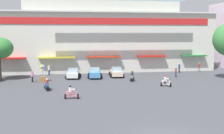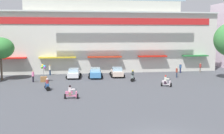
{
  "view_description": "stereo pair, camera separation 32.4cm",
  "coord_description": "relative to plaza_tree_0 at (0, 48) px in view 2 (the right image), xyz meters",
  "views": [
    {
      "loc": [
        -6.24,
        -16.39,
        6.94
      ],
      "look_at": [
        -1.2,
        15.05,
        2.93
      ],
      "focal_mm": 44.05,
      "sensor_mm": 36.0,
      "label": 1
    },
    {
      "loc": [
        -5.92,
        -16.44,
        6.94
      ],
      "look_at": [
        -1.2,
        15.05,
        2.93
      ],
      "focal_mm": 44.05,
      "sensor_mm": 36.0,
      "label": 2
    }
  ],
  "objects": [
    {
      "name": "scooter_rider_5",
      "position": [
        22.2,
        -8.19,
        -4.08
      ],
      "size": [
        1.4,
        1.14,
        1.5
      ],
      "color": "black",
      "rests_on": "ground"
    },
    {
      "name": "scooter_rider_3",
      "position": [
        10.02,
        -12.99,
        -4.09
      ],
      "size": [
        1.51,
        0.68,
        1.46
      ],
      "color": "black",
      "rests_on": "ground"
    },
    {
      "name": "balloon_vendor_cart",
      "position": [
        6.2,
        -2.35,
        -3.73
      ],
      "size": [
        0.97,
        0.76,
        2.49
      ],
      "color": "olive",
      "rests_on": "ground"
    },
    {
      "name": "parked_car_0",
      "position": [
        10.48,
        0.38,
        -3.94
      ],
      "size": [
        2.51,
        3.98,
        1.48
      ],
      "color": "silver",
      "rests_on": "ground"
    },
    {
      "name": "pedestrian_1",
      "position": [
        32.49,
        3.23,
        -3.74
      ],
      "size": [
        0.42,
        0.42,
        1.67
      ],
      "color": "gray",
      "rests_on": "ground"
    },
    {
      "name": "parked_car_1",
      "position": [
        13.79,
        0.24,
        -3.91
      ],
      "size": [
        2.48,
        4.51,
        1.52
      ],
      "color": "#4584C0",
      "rests_on": "ground"
    },
    {
      "name": "pedestrian_4",
      "position": [
        28.8,
        3.15,
        -3.77
      ],
      "size": [
        0.53,
        0.53,
        1.64
      ],
      "color": "#1B2147",
      "rests_on": "ground"
    },
    {
      "name": "pedestrian_0",
      "position": [
        6.65,
        3.78,
        -3.72
      ],
      "size": [
        0.44,
        0.44,
        1.71
      ],
      "color": "#172D4E",
      "rests_on": "ground"
    },
    {
      "name": "scooter_rider_4",
      "position": [
        18.81,
        -3.61,
        -4.02
      ],
      "size": [
        0.94,
        1.57,
        1.6
      ],
      "color": "black",
      "rests_on": "ground"
    },
    {
      "name": "pedestrian_2",
      "position": [
        26.28,
        -1.5,
        -3.75
      ],
      "size": [
        0.34,
        0.34,
        1.62
      ],
      "color": "#263147",
      "rests_on": "ground"
    },
    {
      "name": "pedestrian_3",
      "position": [
        4.75,
        -2.26,
        -3.77
      ],
      "size": [
        0.48,
        0.48,
        1.62
      ],
      "color": "black",
      "rests_on": "ground"
    },
    {
      "name": "scooter_rider_2",
      "position": [
        7.18,
        -8.15,
        -4.07
      ],
      "size": [
        0.84,
        1.56,
        1.48
      ],
      "color": "black",
      "rests_on": "ground"
    },
    {
      "name": "parked_car_2",
      "position": [
        17.25,
        0.69,
        -3.94
      ],
      "size": [
        2.45,
        4.02,
        1.48
      ],
      "color": "beige",
      "rests_on": "ground"
    },
    {
      "name": "plaza_tree_0",
      "position": [
        0.0,
        0.0,
        0.0
      ],
      "size": [
        3.88,
        4.2,
        6.26
      ],
      "color": "brown",
      "rests_on": "ground"
    },
    {
      "name": "ground_plane",
      "position": [
        16.01,
        -12.23,
        -4.69
      ],
      "size": [
        128.0,
        128.0,
        0.0
      ],
      "primitive_type": "plane",
      "color": "#474A50"
    },
    {
      "name": "colonial_building",
      "position": [
        16.01,
        10.77,
        4.41
      ],
      "size": [
        40.26,
        16.46,
        20.59
      ],
      "color": "silver",
      "rests_on": "ground"
    }
  ]
}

